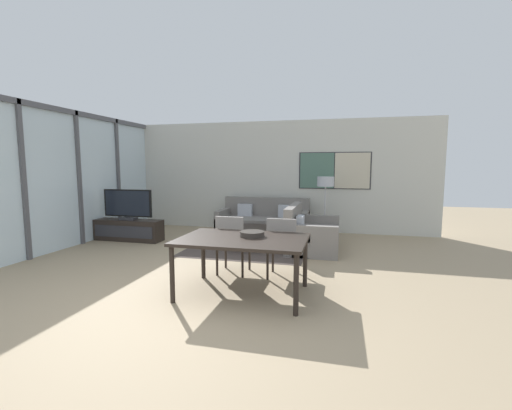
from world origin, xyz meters
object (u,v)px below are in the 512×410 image
at_px(television, 128,205).
at_px(dining_chair_centre, 283,244).
at_px(dining_table, 243,243).
at_px(sofa_side, 309,236).
at_px(coffee_table, 249,232).
at_px(sofa_main, 264,223).
at_px(fruit_bowl, 252,234).
at_px(dining_chair_left, 232,241).
at_px(floor_lamp, 325,186).
at_px(tv_console, 129,230).

bearing_deg(television, dining_chair_centre, -24.90).
bearing_deg(dining_table, sofa_side, 77.10).
relative_size(sofa_side, coffee_table, 1.45).
xyz_separation_m(sofa_main, dining_table, (0.60, -3.90, 0.40)).
relative_size(sofa_side, fruit_bowl, 4.72).
bearing_deg(dining_chair_left, television, 149.76).
relative_size(dining_table, dining_chair_centre, 1.78).
bearing_deg(floor_lamp, sofa_main, 176.85).
bearing_deg(dining_chair_centre, dining_table, -117.64).
bearing_deg(dining_table, tv_console, 143.58).
bearing_deg(sofa_main, television, -153.53).
xyz_separation_m(tv_console, dining_chair_left, (3.00, -1.75, 0.28)).
distance_m(sofa_side, fruit_bowl, 2.63).
bearing_deg(dining_table, television, 143.58).
distance_m(tv_console, dining_table, 4.24).
bearing_deg(tv_console, dining_chair_centre, -24.89).
relative_size(tv_console, television, 1.32).
height_order(fruit_bowl, floor_lamp, floor_lamp).
distance_m(coffee_table, floor_lamp, 2.16).
distance_m(sofa_main, dining_table, 3.96).
xyz_separation_m(coffee_table, dining_chair_left, (0.21, -1.75, 0.20)).
relative_size(dining_table, fruit_bowl, 5.08).
distance_m(dining_chair_centre, fruit_bowl, 0.75).
height_order(sofa_main, dining_table, sofa_main).
height_order(sofa_side, dining_table, sofa_side).
bearing_deg(fruit_bowl, tv_console, 145.61).
height_order(sofa_side, dining_chair_centre, dining_chair_centre).
xyz_separation_m(television, dining_chair_centre, (3.79, -1.76, -0.29)).
bearing_deg(dining_chair_centre, sofa_side, 83.56).
xyz_separation_m(tv_console, dining_table, (3.39, -2.50, 0.44)).
xyz_separation_m(tv_console, dining_chair_centre, (3.79, -1.76, 0.28)).
xyz_separation_m(television, dining_table, (3.39, -2.51, -0.13)).
bearing_deg(tv_console, fruit_bowl, -34.39).
xyz_separation_m(television, fruit_bowl, (3.49, -2.39, -0.02)).
bearing_deg(television, dining_chair_left, -30.24).
xyz_separation_m(television, sofa_main, (2.79, 1.39, -0.53)).
height_order(tv_console, television, television).
relative_size(sofa_side, floor_lamp, 1.06).
relative_size(tv_console, dining_chair_centre, 1.69).
relative_size(television, sofa_main, 0.55).
xyz_separation_m(television, dining_chair_left, (3.00, -1.75, -0.29)).
height_order(dining_chair_centre, floor_lamp, floor_lamp).
bearing_deg(coffee_table, floor_lamp, 42.09).
distance_m(sofa_side, dining_chair_centre, 1.92).
height_order(tv_console, coffee_table, tv_console).
distance_m(television, coffee_table, 2.84).
distance_m(dining_table, floor_lamp, 3.95).
height_order(television, dining_chair_centre, television).
bearing_deg(floor_lamp, dining_chair_left, -112.15).
distance_m(dining_table, dining_chair_left, 0.87).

